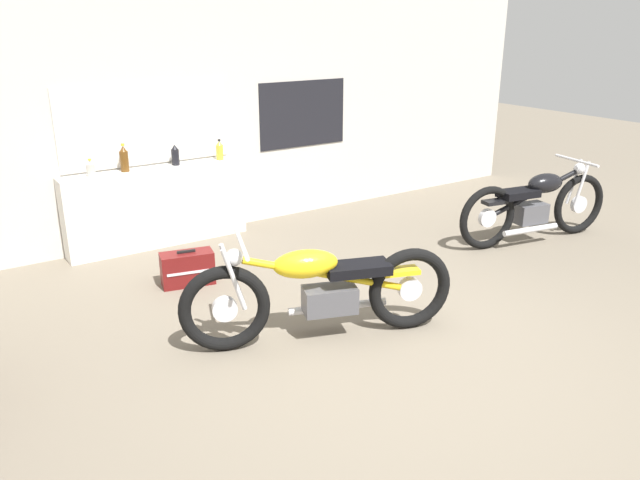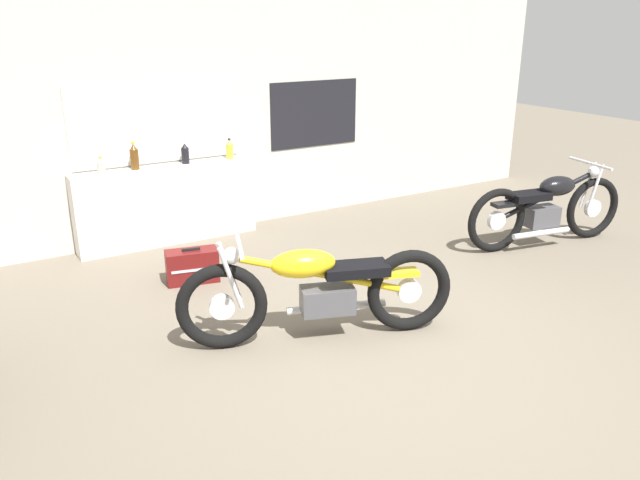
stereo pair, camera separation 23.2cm
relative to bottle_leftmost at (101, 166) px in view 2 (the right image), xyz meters
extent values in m
plane|color=#706656|center=(1.28, -3.39, -0.97)|extent=(24.00, 24.00, 0.00)
cube|color=beige|center=(1.28, 0.20, 0.43)|extent=(10.00, 0.06, 2.80)
cube|color=silver|center=(0.67, 0.17, 0.38)|extent=(1.82, 0.01, 0.82)
cube|color=beige|center=(0.67, 0.16, 0.38)|extent=(1.88, 0.01, 0.88)
cube|color=black|center=(2.68, 0.17, 0.32)|extent=(1.23, 0.01, 0.81)
cube|color=silver|center=(0.67, 0.02, -0.52)|extent=(2.02, 0.28, 0.88)
cylinder|color=#B7B2A8|center=(0.00, 0.00, -0.02)|extent=(0.09, 0.09, 0.13)
cone|color=#B7B2A8|center=(0.00, 0.00, 0.07)|extent=(0.07, 0.07, 0.04)
cylinder|color=gold|center=(0.00, 0.00, 0.10)|extent=(0.04, 0.04, 0.01)
cylinder|color=#5B3814|center=(0.36, 0.03, 0.03)|extent=(0.09, 0.09, 0.22)
cone|color=#5B3814|center=(0.36, 0.03, 0.16)|extent=(0.08, 0.08, 0.06)
cylinder|color=gold|center=(0.36, 0.03, 0.21)|extent=(0.04, 0.04, 0.02)
cylinder|color=black|center=(0.92, 0.02, 0.01)|extent=(0.09, 0.09, 0.18)
cone|color=black|center=(0.92, 0.02, 0.12)|extent=(0.07, 0.07, 0.05)
cylinder|color=silver|center=(0.92, 0.02, 0.15)|extent=(0.03, 0.03, 0.02)
cylinder|color=gold|center=(1.44, 0.00, 0.00)|extent=(0.08, 0.08, 0.17)
cone|color=gold|center=(1.44, 0.00, 0.11)|extent=(0.07, 0.07, 0.05)
cylinder|color=black|center=(1.44, 0.00, 0.14)|extent=(0.03, 0.03, 0.02)
torus|color=black|center=(0.26, -2.56, -0.62)|extent=(0.69, 0.33, 0.70)
cylinder|color=silver|center=(0.26, -2.56, -0.62)|extent=(0.20, 0.13, 0.19)
torus|color=black|center=(1.68, -3.06, -0.62)|extent=(0.69, 0.33, 0.70)
cylinder|color=silver|center=(1.68, -3.06, -0.62)|extent=(0.20, 0.13, 0.19)
cube|color=#4C4C51|center=(1.04, -2.83, -0.63)|extent=(0.47, 0.35, 0.21)
cylinder|color=yellow|center=(1.04, -2.83, -0.42)|extent=(1.31, 0.51, 0.44)
ellipsoid|color=yellow|center=(0.86, -2.77, -0.31)|extent=(0.56, 0.40, 0.22)
cube|color=black|center=(1.25, -2.91, -0.39)|extent=(0.56, 0.40, 0.08)
cube|color=yellow|center=(1.59, -3.03, -0.45)|extent=(0.33, 0.23, 0.04)
cylinder|color=silver|center=(0.31, -2.64, -0.36)|extent=(0.18, 0.09, 0.50)
cylinder|color=silver|center=(0.35, -2.53, -0.36)|extent=(0.18, 0.09, 0.50)
cylinder|color=silver|center=(0.40, -2.61, -0.10)|extent=(0.24, 0.61, 0.03)
sphere|color=silver|center=(0.35, -2.59, -0.20)|extent=(0.13, 0.13, 0.13)
cylinder|color=silver|center=(1.19, -2.73, -0.77)|extent=(0.80, 0.33, 0.06)
torus|color=black|center=(4.92, -2.34, -0.61)|extent=(0.72, 0.21, 0.71)
cylinder|color=silver|center=(4.92, -2.34, -0.61)|extent=(0.21, 0.09, 0.20)
torus|color=black|center=(3.63, -2.11, -0.61)|extent=(0.72, 0.21, 0.71)
cylinder|color=silver|center=(3.63, -2.11, -0.61)|extent=(0.21, 0.09, 0.20)
cube|color=#4C4C51|center=(4.21, -2.21, -0.63)|extent=(0.40, 0.28, 0.22)
cylinder|color=black|center=(4.21, -2.21, -0.41)|extent=(1.19, 0.27, 0.45)
ellipsoid|color=black|center=(4.38, -2.25, -0.30)|extent=(0.48, 0.32, 0.22)
cube|color=black|center=(4.02, -2.18, -0.38)|extent=(0.48, 0.32, 0.08)
cube|color=black|center=(3.71, -2.12, -0.44)|extent=(0.28, 0.18, 0.04)
cylinder|color=silver|center=(4.87, -2.27, -0.34)|extent=(0.17, 0.06, 0.53)
cylinder|color=silver|center=(4.85, -2.39, -0.34)|extent=(0.17, 0.06, 0.53)
cylinder|color=silver|center=(4.79, -2.32, -0.07)|extent=(0.14, 0.64, 0.03)
sphere|color=silver|center=(4.85, -2.33, -0.17)|extent=(0.13, 0.13, 0.13)
cylinder|color=silver|center=(4.10, -2.34, -0.77)|extent=(0.72, 0.19, 0.06)
cube|color=maroon|center=(0.50, -1.21, -0.80)|extent=(0.53, 0.32, 0.32)
cube|color=silver|center=(0.48, -1.32, -0.80)|extent=(0.41, 0.10, 0.02)
cube|color=black|center=(0.50, -1.21, -0.63)|extent=(0.17, 0.06, 0.02)
camera|label=1|loc=(-1.49, -6.52, 1.49)|focal=35.00mm
camera|label=2|loc=(-1.30, -6.64, 1.49)|focal=35.00mm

